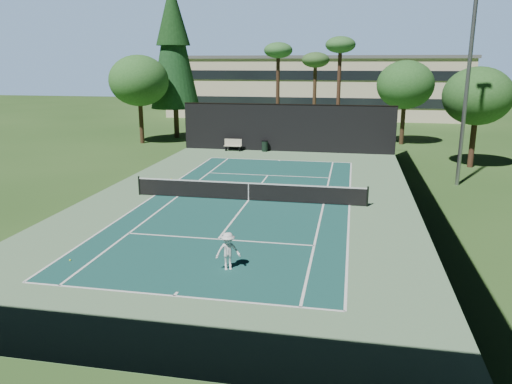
% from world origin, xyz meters
% --- Properties ---
extents(ground, '(160.00, 160.00, 0.00)m').
position_xyz_m(ground, '(0.00, 0.00, 0.00)').
color(ground, '#2A4E1D').
rests_on(ground, ground).
extents(apron_slab, '(18.00, 32.00, 0.01)m').
position_xyz_m(apron_slab, '(0.00, 0.00, 0.01)').
color(apron_slab, '#60885F').
rests_on(apron_slab, ground).
extents(court_surface, '(10.97, 23.77, 0.01)m').
position_xyz_m(court_surface, '(0.00, 0.00, 0.01)').
color(court_surface, '#174B45').
rests_on(court_surface, ground).
extents(court_lines, '(11.07, 23.87, 0.01)m').
position_xyz_m(court_lines, '(0.00, 0.00, 0.02)').
color(court_lines, white).
rests_on(court_lines, ground).
extents(tennis_net, '(12.90, 0.10, 1.10)m').
position_xyz_m(tennis_net, '(0.00, 0.00, 0.56)').
color(tennis_net, black).
rests_on(tennis_net, ground).
extents(fence, '(18.04, 32.05, 4.03)m').
position_xyz_m(fence, '(0.00, 0.06, 2.01)').
color(fence, black).
rests_on(fence, ground).
extents(player, '(1.05, 0.84, 1.43)m').
position_xyz_m(player, '(1.20, -9.41, 0.71)').
color(player, white).
rests_on(player, ground).
extents(tennis_ball_a, '(0.08, 0.08, 0.08)m').
position_xyz_m(tennis_ball_a, '(-4.95, -9.79, 0.04)').
color(tennis_ball_a, '#CEE333').
rests_on(tennis_ball_a, ground).
extents(tennis_ball_b, '(0.06, 0.06, 0.06)m').
position_xyz_m(tennis_ball_b, '(-4.49, 3.01, 0.03)').
color(tennis_ball_b, '#E5F537').
rests_on(tennis_ball_b, ground).
extents(tennis_ball_c, '(0.07, 0.07, 0.07)m').
position_xyz_m(tennis_ball_c, '(3.08, 1.82, 0.04)').
color(tennis_ball_c, '#CFF136').
rests_on(tennis_ball_c, ground).
extents(tennis_ball_d, '(0.07, 0.07, 0.07)m').
position_xyz_m(tennis_ball_d, '(-6.01, 4.16, 0.04)').
color(tennis_ball_d, gold).
rests_on(tennis_ball_d, ground).
extents(park_bench, '(1.50, 0.45, 1.02)m').
position_xyz_m(park_bench, '(-4.57, 15.41, 0.55)').
color(park_bench, '#BBB39B').
rests_on(park_bench, ground).
extents(trash_bin, '(0.56, 0.56, 0.95)m').
position_xyz_m(trash_bin, '(-1.83, 15.64, 0.48)').
color(trash_bin, black).
rests_on(trash_bin, ground).
extents(pine_tree, '(4.80, 4.80, 15.00)m').
position_xyz_m(pine_tree, '(-12.00, 22.00, 9.55)').
color(pine_tree, '#47331E').
rests_on(pine_tree, ground).
extents(palm_a, '(2.80, 2.80, 9.32)m').
position_xyz_m(palm_a, '(-2.00, 24.00, 8.19)').
color(palm_a, '#40291B').
rests_on(palm_a, ground).
extents(palm_b, '(2.80, 2.80, 8.42)m').
position_xyz_m(palm_b, '(1.50, 26.00, 7.36)').
color(palm_b, '#48301E').
rests_on(palm_b, ground).
extents(palm_c, '(2.80, 2.80, 9.77)m').
position_xyz_m(palm_c, '(4.00, 23.00, 8.60)').
color(palm_c, '#472C1E').
rests_on(palm_c, ground).
extents(decid_tree_a, '(5.12, 5.12, 7.62)m').
position_xyz_m(decid_tree_a, '(10.00, 22.00, 5.42)').
color(decid_tree_a, '#432D1C').
rests_on(decid_tree_a, ground).
extents(decid_tree_b, '(4.80, 4.80, 7.14)m').
position_xyz_m(decid_tree_b, '(14.00, 12.00, 5.08)').
color(decid_tree_b, '#4C2F20').
rests_on(decid_tree_b, ground).
extents(decid_tree_c, '(5.44, 5.44, 8.09)m').
position_xyz_m(decid_tree_c, '(-14.00, 18.00, 5.76)').
color(decid_tree_c, '#452E1D').
rests_on(decid_tree_c, ground).
extents(campus_building, '(40.50, 12.50, 8.30)m').
position_xyz_m(campus_building, '(0.00, 45.98, 4.21)').
color(campus_building, beige).
rests_on(campus_building, ground).
extents(light_pole, '(0.90, 0.25, 12.22)m').
position_xyz_m(light_pole, '(12.00, 6.00, 6.46)').
color(light_pole, gray).
rests_on(light_pole, ground).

